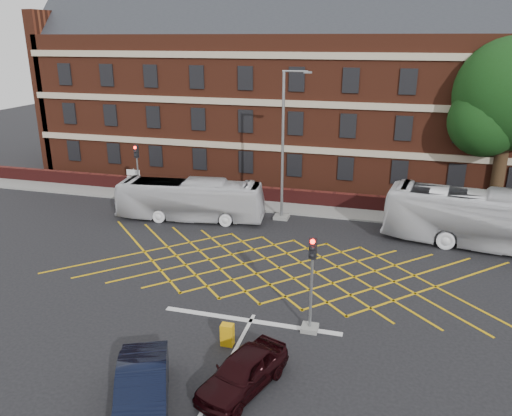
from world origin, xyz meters
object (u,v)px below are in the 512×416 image
(direction_signs, at_px, (134,179))
(car_maroon, at_px, (243,372))
(bus_right, at_px, (493,220))
(car_navy, at_px, (142,391))
(traffic_light_far, at_px, (138,178))
(utility_cabinet, at_px, (227,335))
(bus_left, at_px, (190,200))
(traffic_light_near, at_px, (311,293))
(deciduous_tree, at_px, (509,102))
(street_lamp, at_px, (283,169))

(direction_signs, bearing_deg, car_maroon, -52.73)
(bus_right, relative_size, car_navy, 2.61)
(traffic_light_far, bearing_deg, utility_cabinet, -52.30)
(utility_cabinet, bearing_deg, car_navy, -109.22)
(bus_left, distance_m, bus_right, 18.84)
(traffic_light_far, bearing_deg, bus_left, -27.38)
(bus_left, distance_m, traffic_light_near, 15.25)
(deciduous_tree, distance_m, traffic_light_far, 26.64)
(car_maroon, distance_m, traffic_light_far, 23.04)
(traffic_light_near, bearing_deg, street_lamp, 107.45)
(car_navy, height_order, traffic_light_far, traffic_light_far)
(bus_right, height_order, car_maroon, bus_right)
(bus_right, bearing_deg, bus_left, 98.44)
(street_lamp, bearing_deg, car_navy, -91.10)
(bus_left, relative_size, traffic_light_near, 2.32)
(traffic_light_far, height_order, direction_signs, traffic_light_far)
(car_maroon, xyz_separation_m, traffic_light_far, (-13.80, 18.42, 1.08))
(bus_left, xyz_separation_m, direction_signs, (-6.23, 3.66, -0.00))
(traffic_light_near, relative_size, utility_cabinet, 4.57)
(car_navy, xyz_separation_m, traffic_light_far, (-10.94, 20.37, 0.99))
(bus_right, xyz_separation_m, traffic_light_near, (-8.71, -11.54, 0.06))
(bus_left, distance_m, utility_cabinet, 15.13)
(traffic_light_near, height_order, direction_signs, traffic_light_near)
(car_navy, height_order, deciduous_tree, deciduous_tree)
(car_maroon, distance_m, traffic_light_near, 4.70)
(street_lamp, xyz_separation_m, direction_signs, (-12.22, 1.89, -2.08))
(bus_right, bearing_deg, traffic_light_far, 91.83)
(utility_cabinet, bearing_deg, bus_right, 48.97)
(bus_right, relative_size, traffic_light_far, 2.87)
(traffic_light_far, bearing_deg, deciduous_tree, 11.15)
(bus_right, distance_m, utility_cabinet, 17.91)
(deciduous_tree, relative_size, traffic_light_far, 2.79)
(bus_left, xyz_separation_m, traffic_light_far, (-5.32, 2.76, 0.38))
(traffic_light_near, bearing_deg, car_navy, -125.95)
(car_navy, distance_m, traffic_light_far, 23.14)
(traffic_light_near, bearing_deg, direction_signs, 137.37)
(bus_left, bearing_deg, direction_signs, 52.64)
(car_maroon, relative_size, deciduous_tree, 0.34)
(traffic_light_near, bearing_deg, deciduous_tree, 62.34)
(car_navy, relative_size, traffic_light_near, 1.10)
(traffic_light_near, relative_size, street_lamp, 0.43)
(traffic_light_near, bearing_deg, bus_left, 131.64)
(car_maroon, relative_size, traffic_light_near, 0.94)
(car_maroon, relative_size, utility_cabinet, 4.30)
(car_navy, xyz_separation_m, car_maroon, (2.86, 1.95, -0.09))
(car_navy, relative_size, direction_signs, 2.14)
(bus_left, bearing_deg, deciduous_tree, -75.80)
(bus_right, height_order, car_navy, bus_right)
(bus_left, distance_m, street_lamp, 6.58)
(car_navy, relative_size, utility_cabinet, 5.02)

